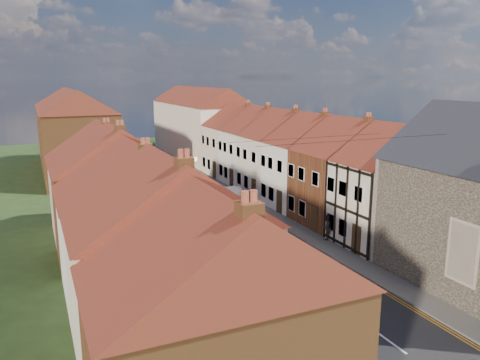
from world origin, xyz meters
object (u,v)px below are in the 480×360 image
Objects in this scene: car_far at (151,184)px; car_mid at (231,233)px; lamppost at (188,191)px; pedestrian_left at (252,278)px; car_mid_b at (230,193)px; pedestrian_right at (327,227)px; car_distant at (136,161)px; car_near at (286,303)px.

car_mid is at bearing -96.12° from car_far.
car_far is at bearing 88.85° from car_mid.
car_far is at bearing 86.61° from lamppost.
car_mid_b is (6.85, 19.34, -0.24)m from pedestrian_left.
pedestrian_right is (6.64, -2.52, 0.28)m from car_mid.
lamppost reaches higher than pedestrian_right.
pedestrian_left is 0.90× the size of pedestrian_right.
lamppost reaches higher than car_distant.
lamppost is 1.25× the size of car_mid.
pedestrian_left is (-0.84, -27.04, 0.36)m from car_far.
lamppost is 1.35× the size of car_near.
pedestrian_left is at bearing -110.04° from car_mid.
pedestrian_right is at bearing -79.74° from car_far.
car_near is 23.17m from car_mid_b.
car_far is 0.94× the size of car_mid_b.
car_mid is at bearing 92.32° from pedestrian_left.
car_mid is 2.78× the size of pedestrian_left.
car_distant is (1.70, 44.39, -0.11)m from car_near.
car_near is 2.57× the size of pedestrian_left.
car_near reaches higher than car_distant.
car_mid is at bearing -40.01° from pedestrian_right.
car_mid is 18.96m from car_far.
car_near is 0.98× the size of car_mid_b.
car_near is 29.99m from car_far.
lamppost is 11.24m from pedestrian_left.
lamppost reaches higher than car_far.
pedestrian_right is (7.96, -21.43, 0.45)m from car_far.
car_mid is 1.03× the size of car_distant.
lamppost is 30.72m from car_distant.
pedestrian_right reaches higher than car_mid_b.
car_mid reaches higher than car_near.
car_far is (0.95, 16.10, -2.92)m from lamppost.
car_mid_b is at bearing -97.91° from car_distant.
pedestrian_right is (6.60, -35.83, 0.43)m from car_distant.
pedestrian_right is 13.87m from car_mid_b.
car_distant is at bearing -72.03° from car_mid_b.
car_near is at bearing -87.48° from lamppost.
car_far is at bearing -88.87° from pedestrian_right.
car_near reaches higher than car_far.
car_near is at bearing -103.68° from car_mid.
lamppost is 1.40× the size of car_far.
pedestrian_left is (-2.20, -41.44, 0.34)m from car_distant.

